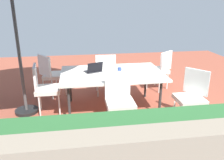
{
  "coord_description": "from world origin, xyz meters",
  "views": [
    {
      "loc": [
        0.65,
        4.29,
        2.12
      ],
      "look_at": [
        0.0,
        0.0,
        0.61
      ],
      "focal_mm": 37.3,
      "sensor_mm": 36.0,
      "label": 1
    }
  ],
  "objects_px": {
    "chair_north": "(120,99)",
    "chair_southeast": "(51,73)",
    "chair_northwest": "(191,95)",
    "cup": "(120,71)",
    "chair_south": "(105,72)",
    "chair_southwest": "(160,68)",
    "dining_table": "(112,75)",
    "laptop": "(94,70)",
    "chair_east": "(45,87)"
  },
  "relations": [
    {
      "from": "cup",
      "to": "chair_southwest",
      "type": "bearing_deg",
      "value": -141.48
    },
    {
      "from": "chair_south",
      "to": "chair_southeast",
      "type": "distance_m",
      "value": 1.21
    },
    {
      "from": "chair_east",
      "to": "chair_southwest",
      "type": "relative_size",
      "value": 1.0
    },
    {
      "from": "chair_north",
      "to": "chair_southeast",
      "type": "relative_size",
      "value": 1.0
    },
    {
      "from": "laptop",
      "to": "chair_east",
      "type": "bearing_deg",
      "value": -14.36
    },
    {
      "from": "chair_south",
      "to": "chair_north",
      "type": "bearing_deg",
      "value": 93.36
    },
    {
      "from": "dining_table",
      "to": "chair_east",
      "type": "relative_size",
      "value": 2.02
    },
    {
      "from": "dining_table",
      "to": "laptop",
      "type": "bearing_deg",
      "value": -13.32
    },
    {
      "from": "chair_south",
      "to": "cup",
      "type": "bearing_deg",
      "value": 103.61
    },
    {
      "from": "chair_north",
      "to": "cup",
      "type": "height_order",
      "value": "chair_north"
    },
    {
      "from": "chair_northwest",
      "to": "laptop",
      "type": "xyz_separation_m",
      "value": [
        1.62,
        -0.9,
        0.26
      ]
    },
    {
      "from": "chair_northwest",
      "to": "cup",
      "type": "height_order",
      "value": "chair_northwest"
    },
    {
      "from": "chair_east",
      "to": "chair_north",
      "type": "height_order",
      "value": "same"
    },
    {
      "from": "dining_table",
      "to": "cup",
      "type": "bearing_deg",
      "value": 150.28
    },
    {
      "from": "chair_south",
      "to": "cup",
      "type": "xyz_separation_m",
      "value": [
        -0.18,
        0.83,
        0.27
      ]
    },
    {
      "from": "chair_northwest",
      "to": "chair_north",
      "type": "height_order",
      "value": "same"
    },
    {
      "from": "chair_north",
      "to": "chair_southeast",
      "type": "distance_m",
      "value": 2.05
    },
    {
      "from": "dining_table",
      "to": "chair_south",
      "type": "xyz_separation_m",
      "value": [
        0.05,
        -0.75,
        -0.17
      ]
    },
    {
      "from": "chair_south",
      "to": "cup",
      "type": "relative_size",
      "value": 8.28
    },
    {
      "from": "chair_east",
      "to": "chair_southwest",
      "type": "height_order",
      "value": "same"
    },
    {
      "from": "chair_southwest",
      "to": "chair_north",
      "type": "height_order",
      "value": "same"
    },
    {
      "from": "chair_southwest",
      "to": "cup",
      "type": "distance_m",
      "value": 1.52
    },
    {
      "from": "dining_table",
      "to": "chair_south",
      "type": "relative_size",
      "value": 2.02
    },
    {
      "from": "chair_north",
      "to": "cup",
      "type": "xyz_separation_m",
      "value": [
        -0.13,
        -0.71,
        0.27
      ]
    },
    {
      "from": "dining_table",
      "to": "laptop",
      "type": "height_order",
      "value": "laptop"
    },
    {
      "from": "chair_north",
      "to": "laptop",
      "type": "relative_size",
      "value": 2.54
    },
    {
      "from": "dining_table",
      "to": "chair_southwest",
      "type": "distance_m",
      "value": 1.57
    },
    {
      "from": "dining_table",
      "to": "chair_northwest",
      "type": "xyz_separation_m",
      "value": [
        -1.27,
        0.81,
        -0.17
      ]
    },
    {
      "from": "laptop",
      "to": "cup",
      "type": "height_order",
      "value": "laptop"
    },
    {
      "from": "chair_northwest",
      "to": "chair_southeast",
      "type": "distance_m",
      "value": 3.02
    },
    {
      "from": "chair_north",
      "to": "chair_southeast",
      "type": "height_order",
      "value": "same"
    },
    {
      "from": "chair_northwest",
      "to": "chair_southwest",
      "type": "bearing_deg",
      "value": 139.3
    },
    {
      "from": "chair_southwest",
      "to": "chair_north",
      "type": "relative_size",
      "value": 1.0
    },
    {
      "from": "dining_table",
      "to": "chair_east",
      "type": "distance_m",
      "value": 1.31
    },
    {
      "from": "chair_north",
      "to": "chair_northwest",
      "type": "bearing_deg",
      "value": -2.89
    },
    {
      "from": "dining_table",
      "to": "laptop",
      "type": "distance_m",
      "value": 0.37
    },
    {
      "from": "chair_south",
      "to": "chair_north",
      "type": "distance_m",
      "value": 1.54
    },
    {
      "from": "dining_table",
      "to": "cup",
      "type": "height_order",
      "value": "cup"
    },
    {
      "from": "chair_east",
      "to": "laptop",
      "type": "height_order",
      "value": "laptop"
    },
    {
      "from": "chair_east",
      "to": "chair_northwest",
      "type": "bearing_deg",
      "value": -112.89
    },
    {
      "from": "chair_southwest",
      "to": "laptop",
      "type": "xyz_separation_m",
      "value": [
        1.65,
        0.77,
        0.26
      ]
    },
    {
      "from": "chair_east",
      "to": "cup",
      "type": "height_order",
      "value": "chair_east"
    },
    {
      "from": "chair_southwest",
      "to": "chair_northwest",
      "type": "xyz_separation_m",
      "value": [
        0.03,
        1.67,
        0.0
      ]
    },
    {
      "from": "laptop",
      "to": "chair_northwest",
      "type": "bearing_deg",
      "value": 130.42
    },
    {
      "from": "chair_southwest",
      "to": "chair_southeast",
      "type": "relative_size",
      "value": 1.0
    },
    {
      "from": "chair_south",
      "to": "laptop",
      "type": "relative_size",
      "value": 2.54
    },
    {
      "from": "chair_north",
      "to": "chair_southeast",
      "type": "bearing_deg",
      "value": 126.55
    },
    {
      "from": "chair_south",
      "to": "cup",
      "type": "height_order",
      "value": "chair_south"
    },
    {
      "from": "chair_east",
      "to": "cup",
      "type": "xyz_separation_m",
      "value": [
        -1.43,
        0.06,
        0.27
      ]
    },
    {
      "from": "cup",
      "to": "chair_north",
      "type": "bearing_deg",
      "value": 79.92
    }
  ]
}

